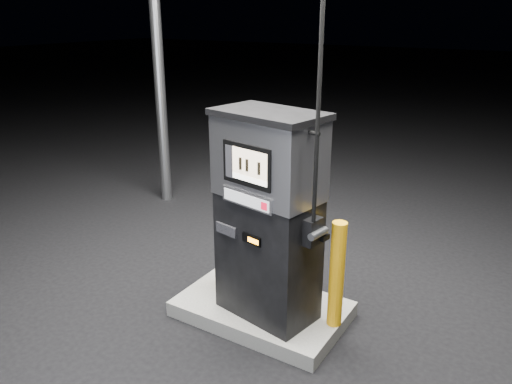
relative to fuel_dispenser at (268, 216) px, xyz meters
The scene contains 5 objects.
ground 1.15m from the fuel_dispenser, 140.07° to the left, with size 80.00×80.00×0.00m, color black.
pump_island 1.07m from the fuel_dispenser, 140.07° to the left, with size 1.60×1.00×0.15m, color #61605C.
fuel_dispenser is the anchor object (origin of this frame).
bollard_left 0.87m from the fuel_dispenser, 163.90° to the left, with size 0.12×0.12×0.93m, color #FAA90D.
bollard_right 0.80m from the fuel_dispenser, 13.70° to the left, with size 0.13×0.13×1.00m, color #FAA90D.
Camera 1 is at (2.18, -3.63, 2.84)m, focal length 35.00 mm.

